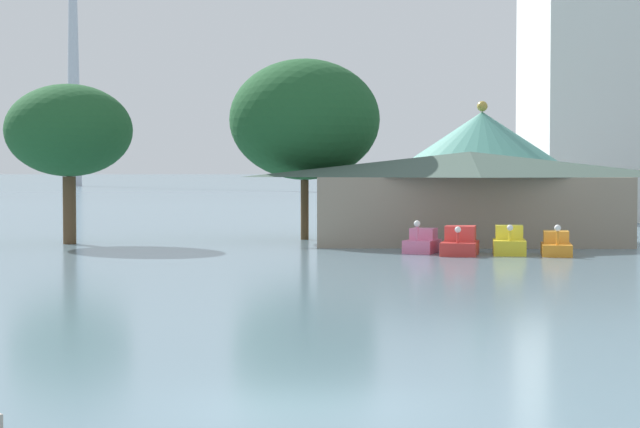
# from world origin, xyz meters

# --- Properties ---
(ground_plane) EXTENTS (2000.00, 2000.00, 0.00)m
(ground_plane) POSITION_xyz_m (0.00, 0.00, 0.00)
(ground_plane) COLOR slate
(pedal_boat_pink) EXTENTS (2.06, 2.56, 1.64)m
(pedal_boat_pink) POSITION_xyz_m (4.19, 35.91, 0.49)
(pedal_boat_pink) COLOR pink
(pedal_boat_pink) RESTS_ON ground
(pedal_boat_red) EXTENTS (2.16, 3.10, 1.43)m
(pedal_boat_red) POSITION_xyz_m (5.93, 34.63, 0.54)
(pedal_boat_red) COLOR red
(pedal_boat_red) RESTS_ON ground
(pedal_boat_yellow) EXTENTS (1.77, 2.48, 1.50)m
(pedal_boat_yellow) POSITION_xyz_m (8.31, 34.74, 0.56)
(pedal_boat_yellow) COLOR yellow
(pedal_boat_yellow) RESTS_ON ground
(pedal_boat_orange) EXTENTS (1.75, 2.99, 1.53)m
(pedal_boat_orange) POSITION_xyz_m (10.52, 34.44, 0.46)
(pedal_boat_orange) COLOR orange
(pedal_boat_orange) RESTS_ON ground
(boathouse) EXTENTS (17.90, 7.86, 5.10)m
(boathouse) POSITION_xyz_m (7.17, 42.12, 2.66)
(boathouse) COLOR gray
(boathouse) RESTS_ON ground
(green_roof_pavilion) EXTENTS (10.42, 10.42, 8.61)m
(green_roof_pavilion) POSITION_xyz_m (9.22, 54.21, 4.49)
(green_roof_pavilion) COLOR brown
(green_roof_pavilion) RESTS_ON ground
(shoreline_tree_tall_left) EXTENTS (7.00, 7.00, 8.82)m
(shoreline_tree_tall_left) POSITION_xyz_m (-14.92, 41.74, 6.24)
(shoreline_tree_tall_left) COLOR brown
(shoreline_tree_tall_left) RESTS_ON ground
(shoreline_tree_mid) EXTENTS (8.83, 8.83, 10.58)m
(shoreline_tree_mid) POSITION_xyz_m (-2.09, 46.04, 7.04)
(shoreline_tree_mid) COLOR brown
(shoreline_tree_mid) RESTS_ON ground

